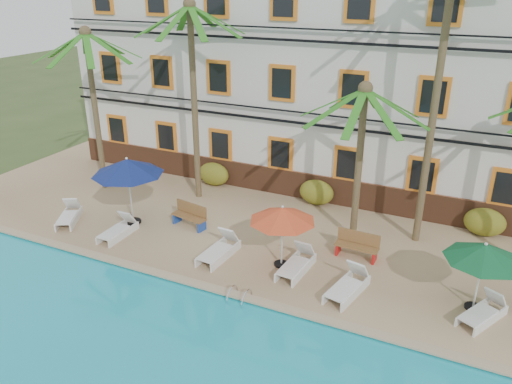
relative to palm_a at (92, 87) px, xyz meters
The scene contains 23 objects.
ground 11.29m from the palm_a, 24.59° to the right, with size 100.00×100.00×0.00m, color #384C23.
pool_deck 10.44m from the palm_a, ahead, with size 30.00×12.00×0.25m, color tan.
pool_coping 11.54m from the palm_a, 29.04° to the right, with size 30.00×0.35×0.06m, color tan.
hotel_building 10.89m from the palm_a, 31.94° to the left, with size 25.40×6.44×10.22m.
palm_a is the anchor object (origin of this frame).
palm_b 4.69m from the palm_a, 11.69° to the left, with size 4.44×4.44×8.33m.
palm_c 11.85m from the palm_a, ahead, with size 4.44×4.44×5.88m.
palm_d 14.11m from the palm_a, ahead, with size 4.44×4.44×9.97m.
shrub_left 6.57m from the palm_a, 27.73° to the left, with size 1.50×0.90×1.10m, color #2E5317.
shrub_mid 10.70m from the palm_a, 13.92° to the left, with size 1.50×0.90×1.10m, color #2E5317.
shrub_right 16.93m from the palm_a, ahead, with size 1.50×0.90×1.10m, color #2E5317.
umbrella_blue 4.89m from the palm_a, 34.53° to the right, with size 2.77×2.77×2.77m.
umbrella_red 10.90m from the palm_a, 15.85° to the right, with size 2.23×2.23×2.24m.
umbrella_green 16.67m from the palm_a, ahead, with size 2.22×2.22×2.22m.
lounger_a 5.72m from the palm_a, 71.37° to the right, with size 1.41×1.86×0.84m.
lounger_b 6.81m from the palm_a, 43.59° to the right, with size 0.65×1.77×0.83m.
lounger_c 9.67m from the palm_a, 22.50° to the right, with size 0.82×1.98×0.91m.
lounger_d 11.99m from the palm_a, 15.68° to the right, with size 0.81×1.93×0.89m.
lounger_e 13.83m from the palm_a, 15.66° to the right, with size 1.07×2.01×0.90m.
lounger_f 17.35m from the palm_a, 10.85° to the right, with size 1.36×1.82×0.82m.
bench_left 7.36m from the palm_a, 16.38° to the right, with size 1.56×0.73×0.93m.
bench_right 13.07m from the palm_a, ahead, with size 1.52×0.53×0.93m.
pool_ladder 12.00m from the palm_a, 28.24° to the right, with size 0.54×0.74×0.74m.
Camera 1 is at (6.37, -12.26, 9.27)m, focal length 35.00 mm.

